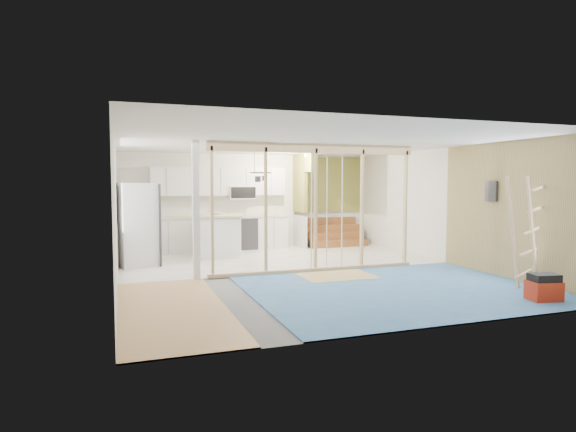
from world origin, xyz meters
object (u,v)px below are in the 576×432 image
object	(u,v)px
island	(222,236)
ladder	(525,232)
toolbox	(544,288)
fridge	(137,225)

from	to	relation	value
island	ladder	distance (m)	6.77
ladder	island	bearing A→B (deg)	115.31
toolbox	ladder	world-z (taller)	ladder
fridge	island	size ratio (longest dim) A/B	1.40
fridge	toolbox	distance (m)	7.86
island	toolbox	size ratio (longest dim) A/B	2.55
island	ladder	world-z (taller)	ladder
fridge	island	bearing A→B (deg)	6.26
ladder	fridge	bearing A→B (deg)	131.18
island	toolbox	world-z (taller)	island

